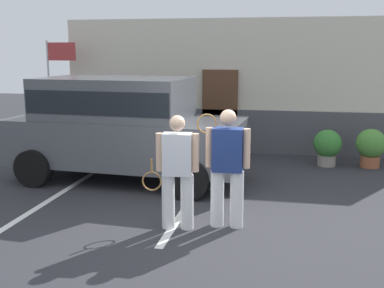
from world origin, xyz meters
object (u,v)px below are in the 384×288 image
Objects in this scene: potted_plant_secondary at (371,146)px; flag_pole at (55,75)px; parked_suv at (122,123)px; tennis_player_woman at (227,166)px; potted_plant_by_porch at (327,146)px; tennis_player_man at (177,171)px.

flag_pole is (-7.72, 0.41, 1.49)m from potted_plant_secondary.
parked_suv reaches higher than tennis_player_woman.
potted_plant_by_porch is (1.75, 4.24, -0.46)m from tennis_player_woman.
tennis_player_man is at bearing -48.63° from flag_pole.
parked_suv is 5.52m from potted_plant_secondary.
tennis_player_woman is 5.09m from potted_plant_secondary.
potted_plant_by_porch is at bearing -124.75° from tennis_player_man.
parked_suv is at bearing -154.20° from potted_plant_by_porch.
flag_pole is at bearing 176.13° from potted_plant_by_porch.
parked_suv is 5.73× the size of potted_plant_by_porch.
tennis_player_man is at bearing -118.78° from potted_plant_by_porch.
potted_plant_secondary is (5.08, 2.06, -0.67)m from parked_suv.
potted_plant_secondary is at bearing 3.28° from potted_plant_by_porch.
flag_pole is at bearing -43.97° from tennis_player_woman.
tennis_player_man is 0.73m from tennis_player_woman.
parked_suv is 5.46× the size of potted_plant_secondary.
tennis_player_woman is at bearing -43.06° from flag_pole.
tennis_player_woman is 4.61m from potted_plant_by_porch.
tennis_player_man is 6.65m from flag_pole.
tennis_player_man is at bearing -51.39° from parked_suv.
parked_suv is 3.00m from tennis_player_man.
potted_plant_secondary is at bearing 26.09° from parked_suv.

